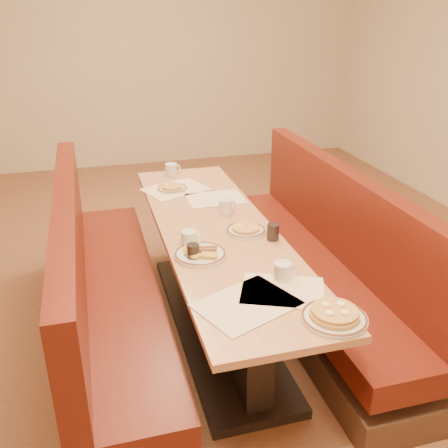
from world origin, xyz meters
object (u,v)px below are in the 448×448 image
object	(u,v)px
pancake_plate	(334,316)
booth_left	(104,298)
booth_right	(319,267)
coffee_mug_d	(172,170)
coffee_mug_a	(283,271)
soda_tumbler_mid	(273,232)
diner_table	(217,280)
coffee_mug_b	(190,239)
soda_tumbler_near	(193,252)
coffee_mug_c	(226,206)
eggs_plate	(199,254)

from	to	relation	value
pancake_plate	booth_left	bearing A→B (deg)	131.71
booth_right	coffee_mug_d	world-z (taller)	booth_right
coffee_mug_a	soda_tumbler_mid	distance (m)	0.47
pancake_plate	soda_tumbler_mid	bearing A→B (deg)	87.86
pancake_plate	soda_tumbler_mid	size ratio (longest dim) A/B	2.96
booth_left	booth_right	xyz separation A→B (m)	(1.46, 0.00, 0.00)
booth_right	diner_table	bearing A→B (deg)	180.00
coffee_mug_b	soda_tumbler_mid	distance (m)	0.50
coffee_mug_d	soda_tumbler_near	xyz separation A→B (m)	(-0.14, -1.47, -0.01)
booth_right	soda_tumbler_near	xyz separation A→B (m)	(-0.97, -0.37, 0.44)
booth_left	soda_tumbler_near	world-z (taller)	booth_left
pancake_plate	coffee_mug_c	size ratio (longest dim) A/B	2.44
booth_right	pancake_plate	distance (m)	1.27
booth_right	coffee_mug_c	bearing A→B (deg)	159.38
diner_table	coffee_mug_b	xyz separation A→B (m)	(-0.22, -0.20, 0.43)
booth_left	pancake_plate	size ratio (longest dim) A/B	8.38
pancake_plate	soda_tumbler_near	xyz separation A→B (m)	(-0.48, 0.73, 0.02)
coffee_mug_b	coffee_mug_d	size ratio (longest dim) A/B	0.93
coffee_mug_a	soda_tumbler_near	bearing A→B (deg)	138.65
booth_left	pancake_plate	bearing A→B (deg)	-48.29
booth_left	soda_tumbler_near	distance (m)	0.76
diner_table	soda_tumbler_mid	xyz separation A→B (m)	(0.28, -0.25, 0.43)
coffee_mug_a	coffee_mug_b	bearing A→B (deg)	125.79
booth_right	coffee_mug_b	distance (m)	1.07
booth_left	coffee_mug_c	size ratio (longest dim) A/B	20.46
eggs_plate	coffee_mug_b	world-z (taller)	coffee_mug_b
booth_left	coffee_mug_b	xyz separation A→B (m)	(0.52, -0.20, 0.44)
booth_left	soda_tumbler_mid	size ratio (longest dim) A/B	24.84
booth_left	diner_table	bearing A→B (deg)	0.00
booth_right	soda_tumbler_near	world-z (taller)	booth_right
diner_table	pancake_plate	xyz separation A→B (m)	(0.25, -1.10, 0.40)
booth_left	eggs_plate	bearing A→B (deg)	-32.31
pancake_plate	eggs_plate	bearing A→B (deg)	120.12
diner_table	pancake_plate	distance (m)	1.20
booth_right	coffee_mug_b	world-z (taller)	booth_right
diner_table	eggs_plate	bearing A→B (deg)	-119.28
eggs_plate	coffee_mug_a	xyz separation A→B (m)	(0.35, -0.36, 0.03)
coffee_mug_c	soda_tumbler_mid	world-z (taller)	soda_tumbler_mid
diner_table	coffee_mug_a	world-z (taller)	coffee_mug_a
coffee_mug_d	soda_tumbler_near	bearing A→B (deg)	-112.68
coffee_mug_b	pancake_plate	bearing A→B (deg)	-43.95
diner_table	coffee_mug_c	bearing A→B (deg)	61.77
diner_table	coffee_mug_a	size ratio (longest dim) A/B	19.45
booth_right	pancake_plate	size ratio (longest dim) A/B	8.38
booth_right	soda_tumbler_mid	xyz separation A→B (m)	(-0.45, -0.25, 0.44)
booth_left	coffee_mug_a	distance (m)	1.22
booth_right	eggs_plate	size ratio (longest dim) A/B	8.54
booth_left	soda_tumbler_near	xyz separation A→B (m)	(0.50, -0.37, 0.44)
coffee_mug_a	coffee_mug_d	xyz separation A→B (m)	(-0.25, 1.81, 0.00)
soda_tumbler_near	soda_tumbler_mid	xyz separation A→B (m)	(0.51, 0.13, 0.00)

